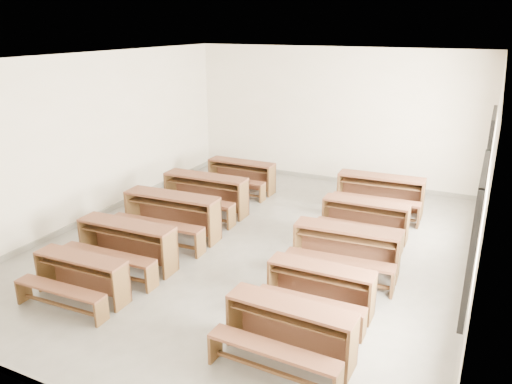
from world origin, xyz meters
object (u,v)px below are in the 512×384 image
at_px(desk_set_5, 289,328).
at_px(desk_set_6, 320,286).
at_px(desk_set_2, 171,213).
at_px(desk_set_8, 365,217).
at_px(desk_set_4, 241,174).
at_px(desk_set_9, 380,192).
at_px(desk_set_0, 80,275).
at_px(desk_set_1, 125,242).
at_px(desk_set_3, 205,192).
at_px(desk_set_7, 346,247).

distance_m(desk_set_5, desk_set_6, 1.12).
distance_m(desk_set_2, desk_set_8, 3.50).
bearing_deg(desk_set_5, desk_set_4, 124.50).
distance_m(desk_set_6, desk_set_9, 4.06).
relative_size(desk_set_4, desk_set_9, 0.89).
height_order(desk_set_4, desk_set_5, desk_set_4).
bearing_deg(desk_set_0, desk_set_2, 90.40).
relative_size(desk_set_2, desk_set_6, 1.26).
relative_size(desk_set_1, desk_set_9, 0.94).
xyz_separation_m(desk_set_0, desk_set_3, (-0.17, 3.64, 0.09)).
bearing_deg(desk_set_4, desk_set_9, 0.49).
distance_m(desk_set_2, desk_set_6, 3.44).
bearing_deg(desk_set_5, desk_set_2, 146.48).
xyz_separation_m(desk_set_3, desk_set_5, (3.32, -3.60, -0.06)).
bearing_deg(desk_set_3, desk_set_4, 88.20).
relative_size(desk_set_3, desk_set_4, 1.13).
bearing_deg(desk_set_9, desk_set_3, -156.38).
distance_m(desk_set_1, desk_set_3, 2.60).
distance_m(desk_set_1, desk_set_5, 3.35).
bearing_deg(desk_set_7, desk_set_9, 88.31).
distance_m(desk_set_0, desk_set_4, 5.21).
bearing_deg(desk_set_0, desk_set_3, 90.83).
relative_size(desk_set_0, desk_set_8, 0.93).
xyz_separation_m(desk_set_0, desk_set_6, (3.13, 1.16, 0.01)).
relative_size(desk_set_5, desk_set_9, 0.88).
bearing_deg(desk_set_6, desk_set_0, -160.61).
distance_m(desk_set_4, desk_set_6, 5.22).
distance_m(desk_set_1, desk_set_6, 3.19).
bearing_deg(desk_set_4, desk_set_5, -57.12).
bearing_deg(desk_set_5, desk_set_8, 92.99).
xyz_separation_m(desk_set_0, desk_set_1, (-0.05, 1.05, 0.06)).
bearing_deg(desk_set_3, desk_set_6, -38.24).
distance_m(desk_set_5, desk_set_9, 5.18).
xyz_separation_m(desk_set_7, desk_set_9, (-0.10, 2.83, 0.02)).
relative_size(desk_set_1, desk_set_8, 1.08).
xyz_separation_m(desk_set_3, desk_set_6, (3.31, -2.48, -0.08)).
relative_size(desk_set_1, desk_set_2, 0.91).
height_order(desk_set_0, desk_set_5, desk_set_5).
bearing_deg(desk_set_2, desk_set_5, -38.31).
xyz_separation_m(desk_set_3, desk_set_8, (3.24, 0.19, -0.06)).
relative_size(desk_set_4, desk_set_8, 1.02).
distance_m(desk_set_5, desk_set_7, 2.35).
distance_m(desk_set_2, desk_set_7, 3.23).
relative_size(desk_set_1, desk_set_5, 1.07).
bearing_deg(desk_set_0, desk_set_8, 49.34).
bearing_deg(desk_set_7, desk_set_3, 155.50).
distance_m(desk_set_1, desk_set_9, 5.19).
distance_m(desk_set_1, desk_set_2, 1.30).
xyz_separation_m(desk_set_4, desk_set_6, (3.30, -4.05, -0.04)).
bearing_deg(desk_set_3, desk_set_1, -88.71).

